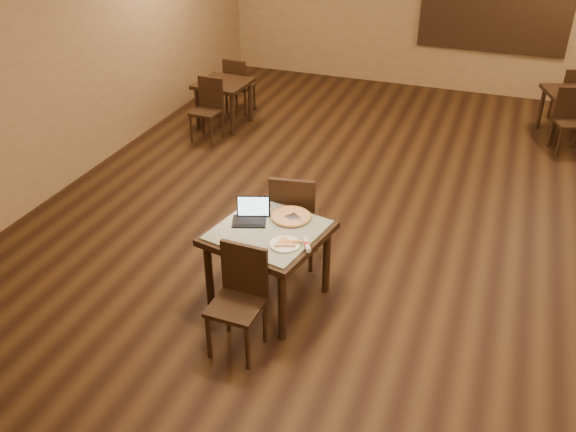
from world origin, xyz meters
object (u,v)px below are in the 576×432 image
at_px(chair_main_near, 240,293).
at_px(laptop, 251,214).
at_px(other_table_b_chair_far, 238,83).
at_px(other_table_a, 572,99).
at_px(tiled_table, 268,239).
at_px(other_table_a_chair_far, 571,93).
at_px(other_table_b_chair_near, 208,105).
at_px(other_table_b, 223,89).
at_px(other_table_a_chair_near, 569,116).
at_px(pizza_pan, 291,218).
at_px(chair_main_far, 294,215).

relative_size(chair_main_near, laptop, 2.67).
bearing_deg(other_table_b_chair_far, other_table_a, -167.20).
xyz_separation_m(tiled_table, other_table_b_chair_far, (-2.18, 4.15, -0.17)).
xyz_separation_m(chair_main_near, other_table_a_chair_far, (2.62, 6.10, -0.04)).
height_order(other_table_a_chair_far, other_table_b_chair_near, other_table_b_chair_near).
bearing_deg(other_table_a, tiled_table, -136.19).
height_order(other_table_b, other_table_b_chair_far, other_table_b_chair_far).
height_order(other_table_a_chair_near, other_table_b, other_table_a_chair_near).
xyz_separation_m(tiled_table, other_table_b_chair_near, (-2.18, 3.13, -0.17)).
xyz_separation_m(laptop, pizza_pan, (0.32, 0.14, -0.05)).
bearing_deg(chair_main_far, other_table_b_chair_near, -58.67).
bearing_deg(other_table_b_chair_near, pizza_pan, -48.57).
bearing_deg(other_table_b, chair_main_near, -59.89).
xyz_separation_m(laptop, other_table_b_chair_near, (-1.98, 3.03, -0.32)).
relative_size(other_table_a_chair_near, other_table_b_chair_far, 0.99).
distance_m(chair_main_near, other_table_a_chair_far, 6.64).
height_order(chair_main_near, chair_main_far, chair_main_far).
height_order(laptop, other_table_a_chair_far, laptop).
bearing_deg(other_table_b_chair_near, other_table_a, 24.08).
bearing_deg(chair_main_near, other_table_b_chair_near, 121.41).
distance_m(pizza_pan, other_table_a_chair_far, 5.82).
relative_size(tiled_table, chair_main_near, 1.17).
distance_m(other_table_a_chair_far, other_table_b, 5.15).
height_order(laptop, other_table_b_chair_far, laptop).
distance_m(other_table_b, other_table_b_chair_near, 0.51).
distance_m(tiled_table, laptop, 0.27).
bearing_deg(other_table_b_chair_far, other_table_a_chair_near, -173.16).
bearing_deg(pizza_pan, chair_main_near, -97.84).
distance_m(other_table_a, other_table_b_chair_near, 5.12).
xyz_separation_m(chair_main_far, other_table_b_chair_near, (-2.19, 2.52, -0.07)).
relative_size(other_table_a_chair_near, other_table_a_chair_far, 1.00).
bearing_deg(other_table_a_chair_far, other_table_a, 68.70).
relative_size(pizza_pan, other_table_b_chair_far, 0.38).
height_order(tiled_table, other_table_b_chair_near, other_table_b_chair_near).
relative_size(pizza_pan, other_table_a_chair_near, 0.38).
xyz_separation_m(tiled_table, pizza_pan, (0.12, 0.24, 0.11)).
xyz_separation_m(tiled_table, chair_main_near, (0.00, -0.62, -0.14)).
distance_m(chair_main_near, other_table_b_chair_far, 5.24).
distance_m(tiled_table, other_table_b_chair_near, 3.82).
relative_size(other_table_a_chair_far, other_table_b_chair_near, 0.99).
distance_m(chair_main_near, other_table_a_chair_near, 5.70).
bearing_deg(tiled_table, other_table_a_chair_near, 71.35).
distance_m(laptop, other_table_b_chair_far, 4.52).
bearing_deg(other_table_a_chair_near, chair_main_far, -142.20).
relative_size(pizza_pan, other_table_b, 0.43).
xyz_separation_m(chair_main_far, other_table_b_chair_far, (-2.20, 3.53, -0.07)).
bearing_deg(laptop, other_table_a, 40.45).
bearing_deg(laptop, other_table_a_chair_far, 42.64).
xyz_separation_m(other_table_b_chair_near, other_table_b_chair_far, (-0.01, 1.01, 0.00)).
relative_size(other_table_a_chair_near, other_table_b, 1.14).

